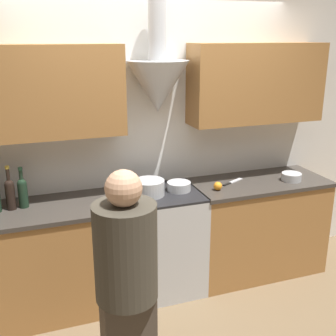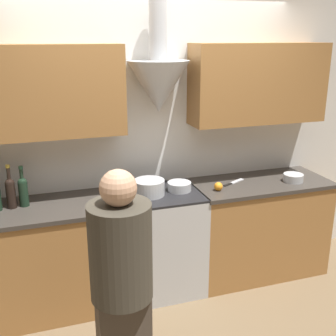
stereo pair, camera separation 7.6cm
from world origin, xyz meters
TOP-DOWN VIEW (x-y plane):
  - ground_plane at (0.00, 0.00)m, footprint 12.00×12.00m
  - wall_back at (-0.04, 0.62)m, footprint 8.40×0.52m
  - counter_left at (-1.05, 0.36)m, footprint 1.51×0.62m
  - counter_right at (0.93, 0.36)m, footprint 1.28×0.62m
  - stove_range at (0.00, 0.36)m, footprint 0.61×0.60m
  - wine_bottle_5 at (-1.23, 0.41)m, footprint 0.07×0.07m
  - wine_bottle_6 at (-1.14, 0.42)m, footprint 0.07×0.07m
  - stock_pot at (-0.14, 0.34)m, footprint 0.26×0.26m
  - mixing_bowl at (0.14, 0.36)m, footprint 0.21×0.21m
  - orange_fruit at (0.46, 0.26)m, footprint 0.07×0.07m
  - saucepan at (1.22, 0.26)m, footprint 0.18×0.18m
  - chefs_knife at (0.68, 0.39)m, footprint 0.26×0.15m
  - person_foreground_left at (-0.63, -0.83)m, footprint 0.35×0.35m

SIDE VIEW (x-z plane):
  - ground_plane at x=0.00m, z-range 0.00..0.00m
  - counter_left at x=-1.05m, z-range 0.00..0.92m
  - counter_right at x=0.93m, z-range 0.00..0.92m
  - stove_range at x=0.00m, z-range 0.00..0.93m
  - person_foreground_left at x=-0.63m, z-range 0.07..1.62m
  - chefs_knife at x=0.68m, z-range 0.92..0.93m
  - saucepan at x=1.22m, z-range 0.92..0.99m
  - orange_fruit at x=0.46m, z-range 0.92..1.00m
  - mixing_bowl at x=0.14m, z-range 0.92..1.00m
  - stock_pot at x=-0.14m, z-range 0.92..1.05m
  - wine_bottle_6 at x=-1.14m, z-range 0.89..1.22m
  - wine_bottle_5 at x=-1.23m, z-range 0.89..1.24m
  - wall_back at x=-0.04m, z-range 0.18..2.78m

